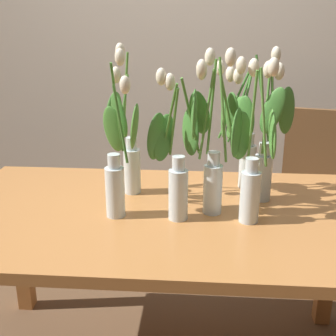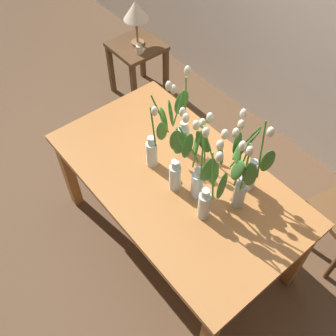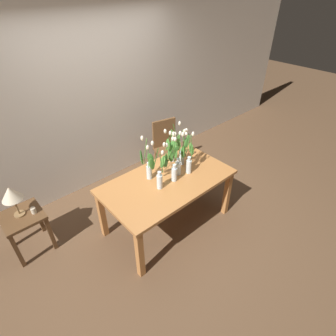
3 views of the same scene
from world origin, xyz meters
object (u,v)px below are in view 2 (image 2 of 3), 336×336
Objects in this scene: tulip_vase_4 at (208,195)px; side_table at (137,56)px; tulip_vase_0 at (241,186)px; tulip_vase_6 at (248,163)px; tulip_vase_5 at (201,167)px; tulip_vase_2 at (155,143)px; pillar_candle at (139,50)px; table_lamp at (136,12)px; tulip_vase_1 at (181,127)px; dining_table at (176,185)px; tulip_vase_3 at (179,161)px.

tulip_vase_4 reaches higher than side_table.
tulip_vase_6 is (-0.07, 0.12, 0.03)m from tulip_vase_0.
tulip_vase_5 is (-0.20, -0.10, 0.05)m from tulip_vase_0.
pillar_candle is (-1.23, 0.77, -0.33)m from tulip_vase_2.
tulip_vase_2 is at bearing -32.01° from table_lamp.
tulip_vase_4 reaches higher than tulip_vase_0.
side_table is 0.42m from table_lamp.
tulip_vase_1 and tulip_vase_5 have the same top height.
side_table is (-1.69, 0.78, -0.55)m from tulip_vase_5.
tulip_vase_4 is 0.16m from tulip_vase_5.
tulip_vase_0 is (0.38, 0.12, 0.28)m from dining_table.
tulip_vase_5 is at bearing 5.45° from dining_table.
table_lamp is (-1.36, 0.65, -0.07)m from tulip_vase_1.
dining_table is 1.57m from pillar_candle.
tulip_vase_2 is 0.47m from tulip_vase_4.
tulip_vase_4 reaches higher than tulip_vase_3.
tulip_vase_1 is at bearing 155.97° from tulip_vase_5.
tulip_vase_3 is 0.15m from tulip_vase_5.
tulip_vase_0 is 0.56m from tulip_vase_2.
table_lamp reaches higher than pillar_candle.
tulip_vase_6 is 7.64× the size of pillar_candle.
tulip_vase_0 is at bearing -59.68° from tulip_vase_6.
table_lamp is (-1.82, 0.58, -0.11)m from tulip_vase_6.
tulip_vase_5 is 7.77× the size of pillar_candle.
tulip_vase_6 is 1.80m from pillar_candle.
tulip_vase_0 is 1.34× the size of table_lamp.
dining_table is 2.79× the size of tulip_vase_6.
tulip_vase_5 is at bearing -119.80° from tulip_vase_6.
tulip_vase_6 is at bearing -17.59° from table_lamp.
pillar_candle is at bearing -25.41° from side_table.
tulip_vase_1 is (-0.16, 0.17, 0.28)m from dining_table.
tulip_vase_6 reaches higher than tulip_vase_4.
dining_table is 3.00× the size of tulip_vase_0.
tulip_vase_0 is 1.90m from pillar_candle.
tulip_vase_6 is at bearing -16.41° from pillar_candle.
tulip_vase_3 is at bearing -163.90° from tulip_vase_5.
tulip_vase_1 is 0.20m from tulip_vase_2.
tulip_vase_1 is at bearing 133.08° from dining_table.
tulip_vase_3 is at bearing -157.36° from tulip_vase_0.
tulip_vase_0 reaches higher than table_lamp.
tulip_vase_0 reaches higher than pillar_candle.
tulip_vase_3 reaches higher than side_table.
dining_table reaches higher than pillar_candle.
dining_table is 0.31m from tulip_vase_2.
side_table is 1.38× the size of table_lamp.
side_table is at bearing 148.49° from tulip_vase_2.
table_lamp is (-1.89, 0.70, -0.08)m from tulip_vase_0.
tulip_vase_2 is 0.35m from tulip_vase_5.
table_lamp is at bearing 159.72° from tulip_vase_0.
table_lamp is at bearing 147.99° from tulip_vase_2.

